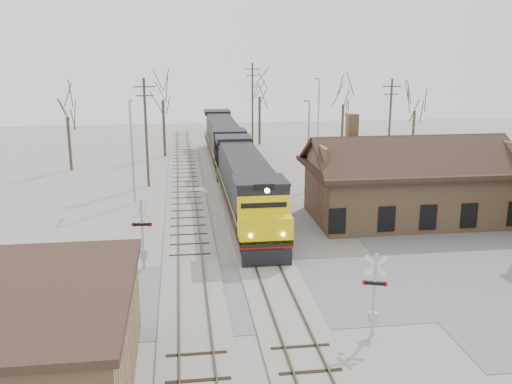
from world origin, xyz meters
TOP-DOWN VIEW (x-y plane):
  - ground at (0.00, 0.00)m, footprint 140.00×140.00m
  - road at (0.00, 0.00)m, footprint 60.00×9.00m
  - track_main at (0.00, 15.00)m, footprint 3.40×90.00m
  - track_siding at (-4.50, 15.00)m, footprint 3.40×90.00m
  - depot at (11.99, 12.00)m, footprint 15.20×9.31m
  - locomotive_lead at (0.00, 13.65)m, footprint 3.24×21.70m
  - locomotive_trailing at (0.00, 35.62)m, footprint 3.24×21.70m
  - crossbuck_near at (3.50, -5.24)m, footprint 1.10×0.43m
  - crossbuck_far at (-7.23, 4.21)m, footprint 1.22×0.32m
  - streetlight_a at (-8.80, 19.34)m, footprint 0.25×2.04m
  - streetlight_b at (6.47, 21.41)m, footprint 0.25×2.04m
  - streetlight_c at (10.76, 35.24)m, footprint 0.25×2.04m
  - utility_pole_a at (-7.93, 25.15)m, footprint 2.00×0.24m
  - utility_pole_b at (4.68, 46.23)m, footprint 2.00×0.24m
  - utility_pole_c at (17.35, 30.22)m, footprint 2.00×0.24m
  - tree_a at (-16.40, 33.52)m, footprint 3.77×3.77m
  - tree_b at (-6.69, 40.16)m, footprint 4.45×4.45m
  - tree_c at (5.74, 47.12)m, footprint 4.23×4.23m
  - tree_d at (14.84, 39.33)m, footprint 3.99×3.99m
  - tree_e at (22.49, 35.93)m, footprint 3.64×3.64m

SIDE VIEW (x-z plane):
  - ground at x=0.00m, z-range 0.00..0.00m
  - road at x=0.00m, z-range 0.00..0.03m
  - track_main at x=0.00m, z-range -0.05..0.19m
  - track_siding at x=-4.50m, z-range -0.05..0.19m
  - crossbuck_near at x=3.50m, z-range -0.11..3.84m
  - crossbuck_far at x=-7.23m, z-range -0.15..4.14m
  - depot at x=11.99m, z-range -1.54..6.36m
  - locomotive_trailing at x=0.00m, z-range 0.25..4.81m
  - locomotive_lead at x=0.00m, z-range 0.12..4.94m
  - streetlight_b at x=6.47m, z-range 0.53..8.73m
  - streetlight_a at x=-8.80m, z-range 0.53..9.15m
  - utility_pole_c at x=17.35m, z-range 0.22..9.72m
  - streetlight_c at x=10.76m, z-range 0.54..9.93m
  - utility_pole_a at x=-7.93m, z-range 0.23..10.27m
  - utility_pole_b at x=4.68m, z-range 0.23..10.99m
  - tree_e at x=22.49m, z-range 1.88..10.79m
  - tree_a at x=-16.40m, z-range 1.95..11.20m
  - tree_d at x=14.84m, z-range 2.07..11.84m
  - tree_c at x=5.74m, z-range 2.20..12.56m
  - tree_b at x=-6.69m, z-range 2.31..13.21m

